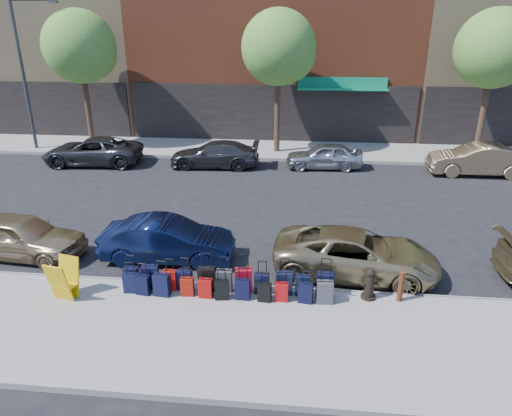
# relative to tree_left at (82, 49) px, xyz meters

# --- Properties ---
(ground) EXTENTS (120.00, 120.00, 0.00)m
(ground) POSITION_rel_tree_left_xyz_m (9.86, -9.50, -5.41)
(ground) COLOR black
(ground) RESTS_ON ground
(sidewalk_near) EXTENTS (60.00, 4.00, 0.15)m
(sidewalk_near) POSITION_rel_tree_left_xyz_m (9.86, -16.00, -5.34)
(sidewalk_near) COLOR gray
(sidewalk_near) RESTS_ON ground
(sidewalk_far) EXTENTS (60.00, 4.00, 0.15)m
(sidewalk_far) POSITION_rel_tree_left_xyz_m (9.86, 0.50, -5.34)
(sidewalk_far) COLOR gray
(sidewalk_far) RESTS_ON ground
(curb_near) EXTENTS (60.00, 0.08, 0.15)m
(curb_near) POSITION_rel_tree_left_xyz_m (9.86, -13.98, -5.34)
(curb_near) COLOR gray
(curb_near) RESTS_ON ground
(curb_far) EXTENTS (60.00, 0.08, 0.15)m
(curb_far) POSITION_rel_tree_left_xyz_m (9.86, -1.52, -5.34)
(curb_far) COLOR gray
(curb_far) RESTS_ON ground
(building_left) EXTENTS (15.00, 12.12, 16.00)m
(building_left) POSITION_rel_tree_left_xyz_m (-6.14, 8.48, 2.57)
(building_left) COLOR #96815C
(building_left) RESTS_ON ground
(tree_left) EXTENTS (3.80, 3.80, 7.27)m
(tree_left) POSITION_rel_tree_left_xyz_m (0.00, 0.00, 0.00)
(tree_left) COLOR black
(tree_left) RESTS_ON sidewalk_far
(tree_center) EXTENTS (3.80, 3.80, 7.27)m
(tree_center) POSITION_rel_tree_left_xyz_m (10.50, 0.00, 0.00)
(tree_center) COLOR black
(tree_center) RESTS_ON sidewalk_far
(tree_right) EXTENTS (3.80, 3.80, 7.27)m
(tree_right) POSITION_rel_tree_left_xyz_m (21.00, 0.00, 0.00)
(tree_right) COLOR black
(tree_right) RESTS_ON sidewalk_far
(streetlight) EXTENTS (2.59, 0.18, 8.00)m
(streetlight) POSITION_rel_tree_left_xyz_m (-2.94, -0.70, -0.75)
(streetlight) COLOR #333338
(streetlight) RESTS_ON sidewalk_far
(suitcase_front_0) EXTENTS (0.38, 0.22, 0.89)m
(suitcase_front_0) POSITION_rel_tree_left_xyz_m (7.36, -14.31, -4.98)
(suitcase_front_0) COLOR black
(suitcase_front_0) RESTS_ON sidewalk_near
(suitcase_front_1) EXTENTS (0.45, 0.28, 1.03)m
(suitcase_front_1) POSITION_rel_tree_left_xyz_m (7.88, -14.34, -4.94)
(suitcase_front_1) COLOR black
(suitcase_front_1) RESTS_ON sidewalk_near
(suitcase_front_2) EXTENTS (0.37, 0.21, 0.87)m
(suitcase_front_2) POSITION_rel_tree_left_xyz_m (8.41, -14.35, -4.99)
(suitcase_front_2) COLOR #AA110B
(suitcase_front_2) RESTS_ON sidewalk_near
(suitcase_front_3) EXTENTS (0.39, 0.25, 0.90)m
(suitcase_front_3) POSITION_rel_tree_left_xyz_m (8.80, -14.32, -4.98)
(suitcase_front_3) COLOR black
(suitcase_front_3) RESTS_ON sidewalk_near
(suitcase_front_4) EXTENTS (0.45, 0.28, 1.05)m
(suitcase_front_4) POSITION_rel_tree_left_xyz_m (9.38, -14.30, -4.93)
(suitcase_front_4) COLOR black
(suitcase_front_4) RESTS_ON sidewalk_near
(suitcase_front_5) EXTENTS (0.41, 0.23, 0.97)m
(suitcase_front_5) POSITION_rel_tree_left_xyz_m (9.83, -14.30, -4.96)
(suitcase_front_5) COLOR #37373C
(suitcase_front_5) RESTS_ON sidewalk_near
(suitcase_front_6) EXTENTS (0.47, 0.31, 1.04)m
(suitcase_front_6) POSITION_rel_tree_left_xyz_m (10.34, -14.25, -4.94)
(suitcase_front_6) COLOR #A20A1B
(suitcase_front_6) RESTS_ON sidewalk_near
(suitcase_front_7) EXTENTS (0.38, 0.22, 0.90)m
(suitcase_front_7) POSITION_rel_tree_left_xyz_m (10.81, -14.29, -4.98)
(suitcase_front_7) COLOR black
(suitcase_front_7) RESTS_ON sidewalk_near
(suitcase_front_8) EXTENTS (0.42, 0.24, 0.99)m
(suitcase_front_8) POSITION_rel_tree_left_xyz_m (11.39, -14.26, -4.95)
(suitcase_front_8) COLOR black
(suitcase_front_8) RESTS_ON sidewalk_near
(suitcase_front_9) EXTENTS (0.38, 0.22, 0.90)m
(suitcase_front_9) POSITION_rel_tree_left_xyz_m (11.86, -14.28, -4.98)
(suitcase_front_9) COLOR black
(suitcase_front_9) RESTS_ON sidewalk_near
(suitcase_front_10) EXTENTS (0.45, 0.27, 1.04)m
(suitcase_front_10) POSITION_rel_tree_left_xyz_m (12.42, -14.27, -4.93)
(suitcase_front_10) COLOR black
(suitcase_front_10) RESTS_ON sidewalk_near
(suitcase_back_0) EXTENTS (0.36, 0.22, 0.84)m
(suitcase_back_0) POSITION_rel_tree_left_xyz_m (7.43, -14.59, -5.00)
(suitcase_back_0) COLOR black
(suitcase_back_0) RESTS_ON sidewalk_near
(suitcase_back_1) EXTENTS (0.38, 0.26, 0.86)m
(suitcase_back_1) POSITION_rel_tree_left_xyz_m (7.78, -14.65, -4.99)
(suitcase_back_1) COLOR black
(suitcase_back_1) RESTS_ON sidewalk_near
(suitcase_back_2) EXTENTS (0.43, 0.28, 0.96)m
(suitcase_back_2) POSITION_rel_tree_left_xyz_m (8.28, -14.65, -4.96)
(suitcase_back_2) COLOR black
(suitcase_back_2) RESTS_ON sidewalk_near
(suitcase_back_3) EXTENTS (0.34, 0.21, 0.79)m
(suitcase_back_3) POSITION_rel_tree_left_xyz_m (8.93, -14.59, -5.01)
(suitcase_back_3) COLOR maroon
(suitcase_back_3) RESTS_ON sidewalk_near
(suitcase_back_4) EXTENTS (0.35, 0.21, 0.82)m
(suitcase_back_4) POSITION_rel_tree_left_xyz_m (9.41, -14.62, -5.01)
(suitcase_back_4) COLOR #9D0C0A
(suitcase_back_4) RESTS_ON sidewalk_near
(suitcase_back_5) EXTENTS (0.37, 0.24, 0.82)m
(suitcase_back_5) POSITION_rel_tree_left_xyz_m (9.83, -14.67, -5.00)
(suitcase_back_5) COLOR black
(suitcase_back_5) RESTS_ON sidewalk_near
(suitcase_back_6) EXTENTS (0.37, 0.23, 0.87)m
(suitcase_back_6) POSITION_rel_tree_left_xyz_m (10.36, -14.61, -4.99)
(suitcase_back_6) COLOR black
(suitcase_back_6) RESTS_ON sidewalk_near
(suitcase_back_7) EXTENTS (0.35, 0.22, 0.79)m
(suitcase_back_7) POSITION_rel_tree_left_xyz_m (10.91, -14.65, -5.02)
(suitcase_back_7) COLOR black
(suitcase_back_7) RESTS_ON sidewalk_near
(suitcase_back_8) EXTENTS (0.34, 0.20, 0.80)m
(suitcase_back_8) POSITION_rel_tree_left_xyz_m (11.34, -14.59, -5.01)
(suitcase_back_8) COLOR #A90A0D
(suitcase_back_8) RESTS_ON sidewalk_near
(suitcase_back_9) EXTENTS (0.39, 0.26, 0.86)m
(suitcase_back_9) POSITION_rel_tree_left_xyz_m (11.93, -14.60, -4.99)
(suitcase_back_9) COLOR black
(suitcase_back_9) RESTS_ON sidewalk_near
(suitcase_back_10) EXTENTS (0.41, 0.25, 0.96)m
(suitcase_back_10) POSITION_rel_tree_left_xyz_m (12.41, -14.58, -4.96)
(suitcase_back_10) COLOR #3B3B40
(suitcase_back_10) RESTS_ON sidewalk_near
(fire_hydrant) EXTENTS (0.43, 0.37, 0.83)m
(fire_hydrant) POSITION_rel_tree_left_xyz_m (13.53, -14.25, -4.88)
(fire_hydrant) COLOR black
(fire_hydrant) RESTS_ON sidewalk_near
(bollard) EXTENTS (0.15, 0.15, 0.81)m
(bollard) POSITION_rel_tree_left_xyz_m (14.29, -14.31, -4.84)
(bollard) COLOR #38190C
(bollard) RESTS_ON sidewalk_near
(display_rack) EXTENTS (0.71, 0.76, 1.05)m
(display_rack) POSITION_rel_tree_left_xyz_m (5.89, -15.01, -4.74)
(display_rack) COLOR gold
(display_rack) RESTS_ON sidewalk_near
(car_near_0) EXTENTS (4.02, 1.93, 1.33)m
(car_near_0) POSITION_rel_tree_left_xyz_m (3.33, -12.72, -4.75)
(car_near_0) COLOR tan
(car_near_0) RESTS_ON ground
(car_near_1) EXTENTS (3.94, 1.43, 1.29)m
(car_near_1) POSITION_rel_tree_left_xyz_m (7.83, -12.51, -4.77)
(car_near_1) COLOR #0D163B
(car_near_1) RESTS_ON ground
(car_near_2) EXTENTS (4.81, 2.65, 1.28)m
(car_near_2) POSITION_rel_tree_left_xyz_m (13.34, -12.79, -4.77)
(car_near_2) COLOR #96885C
(car_near_2) RESTS_ON ground
(car_far_0) EXTENTS (5.01, 2.57, 1.35)m
(car_far_0) POSITION_rel_tree_left_xyz_m (1.23, -2.98, -4.73)
(car_far_0) COLOR #323235
(car_far_0) RESTS_ON ground
(car_far_1) EXTENTS (4.46, 1.97, 1.27)m
(car_far_1) POSITION_rel_tree_left_xyz_m (7.45, -2.82, -4.78)
(car_far_1) COLOR #313133
(car_far_1) RESTS_ON ground
(car_far_2) EXTENTS (3.78, 1.69, 1.26)m
(car_far_2) POSITION_rel_tree_left_xyz_m (12.83, -2.52, -4.78)
(car_far_2) COLOR #B3B5BA
(car_far_2) RESTS_ON ground
(car_far_3) EXTENTS (4.43, 1.56, 1.46)m
(car_far_3) POSITION_rel_tree_left_xyz_m (19.93, -2.84, -4.68)
(car_far_3) COLOR #907B58
(car_far_3) RESTS_ON ground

